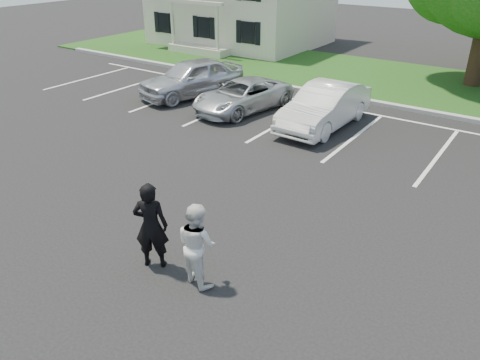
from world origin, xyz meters
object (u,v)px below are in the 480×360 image
at_px(man_black_suit, 151,226).
at_px(man_white_shirt, 197,244).
at_px(car_silver_minivan, 243,96).
at_px(car_silver_west, 192,78).
at_px(car_white_sedan, 325,107).

bearing_deg(man_black_suit, man_white_shirt, 157.07).
distance_m(man_black_suit, car_silver_minivan, 10.30).
bearing_deg(car_silver_west, car_white_sedan, 14.93).
bearing_deg(car_white_sedan, car_silver_west, 179.20).
xyz_separation_m(man_black_suit, car_white_sedan, (-0.71, 9.51, -0.19)).
bearing_deg(car_silver_minivan, man_white_shirt, -49.81).
bearing_deg(man_black_suit, car_silver_west, -83.63).
relative_size(car_silver_west, car_silver_minivan, 1.08).
relative_size(man_white_shirt, car_silver_minivan, 0.40).
bearing_deg(car_silver_minivan, car_silver_west, -177.07).
bearing_deg(car_silver_west, car_silver_minivan, 9.77).
height_order(man_white_shirt, car_white_sedan, man_white_shirt).
bearing_deg(man_white_shirt, car_silver_west, -36.71).
bearing_deg(car_silver_west, man_white_shirt, -32.27).
height_order(man_black_suit, man_white_shirt, man_black_suit).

